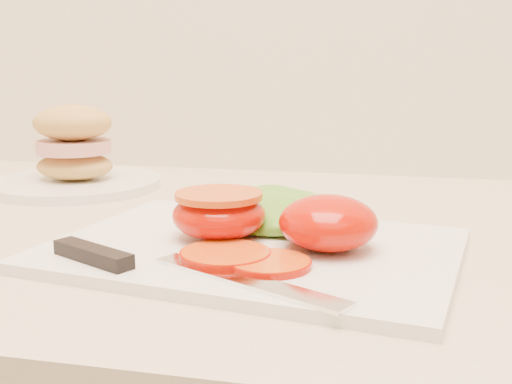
# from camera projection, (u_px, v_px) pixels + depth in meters

# --- Properties ---
(cutting_board) EXTENTS (0.38, 0.30, 0.01)m
(cutting_board) POSITION_uv_depth(u_px,v_px,m) (253.00, 250.00, 0.57)
(cutting_board) COLOR white
(cutting_board) RESTS_ON counter
(tomato_half_dome) EXTENTS (0.09, 0.09, 0.05)m
(tomato_half_dome) POSITION_uv_depth(u_px,v_px,m) (328.00, 223.00, 0.55)
(tomato_half_dome) COLOR #B61300
(tomato_half_dome) RESTS_ON cutting_board
(tomato_half_cut) EXTENTS (0.09, 0.09, 0.04)m
(tomato_half_cut) POSITION_uv_depth(u_px,v_px,m) (219.00, 213.00, 0.58)
(tomato_half_cut) COLOR #B61300
(tomato_half_cut) RESTS_ON cutting_board
(tomato_slice_0) EXTENTS (0.07, 0.07, 0.01)m
(tomato_slice_0) POSITION_uv_depth(u_px,v_px,m) (225.00, 255.00, 0.52)
(tomato_slice_0) COLOR #D7510B
(tomato_slice_0) RESTS_ON cutting_board
(tomato_slice_1) EXTENTS (0.06, 0.06, 0.01)m
(tomato_slice_1) POSITION_uv_depth(u_px,v_px,m) (270.00, 263.00, 0.50)
(tomato_slice_1) COLOR #D7510B
(tomato_slice_1) RESTS_ON cutting_board
(lettuce_leaf_0) EXTENTS (0.18, 0.17, 0.03)m
(lettuce_leaf_0) POSITION_uv_depth(u_px,v_px,m) (267.00, 210.00, 0.63)
(lettuce_leaf_0) COLOR #66B530
(lettuce_leaf_0) RESTS_ON cutting_board
(knife) EXTENTS (0.26, 0.10, 0.01)m
(knife) POSITION_uv_depth(u_px,v_px,m) (150.00, 264.00, 0.50)
(knife) COLOR silver
(knife) RESTS_ON cutting_board
(sandwich_plate) EXTENTS (0.22, 0.22, 0.11)m
(sandwich_plate) POSITION_uv_depth(u_px,v_px,m) (75.00, 159.00, 0.85)
(sandwich_plate) COLOR white
(sandwich_plate) RESTS_ON counter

